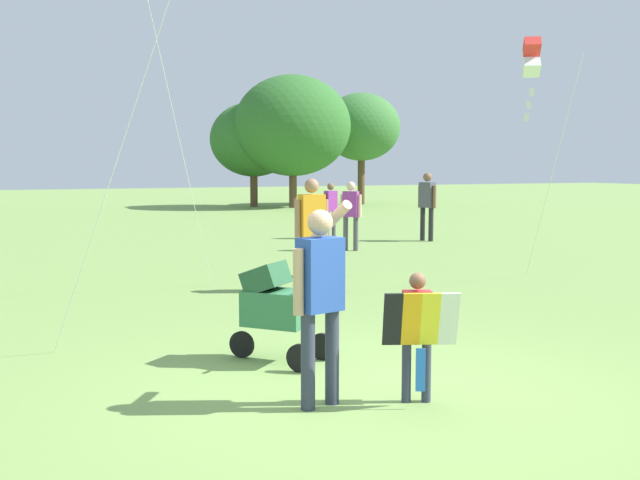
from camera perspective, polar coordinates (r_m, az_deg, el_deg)
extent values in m
plane|color=#75994C|center=(6.88, 3.20, -11.34)|extent=(120.00, 120.00, 0.00)
cylinder|color=brown|center=(36.89, -4.96, 3.70)|extent=(0.36, 0.36, 1.54)
ellipsoid|color=#2D6628|center=(36.89, -4.99, 7.50)|extent=(4.19, 3.77, 3.56)
cylinder|color=brown|center=(35.86, -2.03, 3.72)|extent=(0.36, 0.36, 1.62)
ellipsoid|color=#2D6628|center=(35.89, -2.05, 8.54)|extent=(5.51, 4.96, 4.69)
cylinder|color=brown|center=(38.94, 3.10, 4.38)|extent=(0.36, 0.36, 2.31)
ellipsoid|color=#387033|center=(38.97, 3.12, 8.44)|extent=(4.01, 3.61, 3.41)
cylinder|color=#33384C|center=(6.62, 7.95, -9.61)|extent=(0.08, 0.08, 0.55)
cylinder|color=#33384C|center=(6.59, 6.47, -9.66)|extent=(0.08, 0.08, 0.55)
cube|color=red|center=(6.50, 7.26, -5.57)|extent=(0.28, 0.23, 0.41)
cylinder|color=brown|center=(6.53, 8.56, -5.79)|extent=(0.06, 0.06, 0.36)
cylinder|color=brown|center=(6.48, 5.96, -5.84)|extent=(0.06, 0.06, 0.36)
sphere|color=brown|center=(6.45, 7.30, -3.05)|extent=(0.14, 0.14, 0.14)
cube|color=white|center=(6.37, 9.61, -5.84)|extent=(0.20, 0.21, 0.46)
cube|color=yellow|center=(6.34, 8.23, -5.87)|extent=(0.20, 0.21, 0.46)
cube|color=#F4A319|center=(6.31, 6.84, -5.90)|extent=(0.20, 0.21, 0.46)
cube|color=black|center=(6.29, 5.45, -5.93)|extent=(0.20, 0.21, 0.46)
cube|color=blue|center=(6.40, 7.52, -9.59)|extent=(0.08, 0.04, 0.36)
cylinder|color=#33384C|center=(6.33, -0.91, -9.05)|extent=(0.12, 0.12, 0.81)
cylinder|color=#33384C|center=(6.48, 0.91, -8.70)|extent=(0.12, 0.12, 0.81)
cube|color=#284CA8|center=(6.26, 0.01, -2.59)|extent=(0.40, 0.30, 0.61)
cylinder|color=tan|center=(6.14, -1.62, -3.15)|extent=(0.09, 0.09, 0.54)
cylinder|color=tan|center=(6.46, 0.83, 1.38)|extent=(0.20, 0.50, 0.38)
sphere|color=tan|center=(6.21, 0.01, 1.33)|extent=(0.21, 0.21, 0.21)
cylinder|color=black|center=(8.07, -5.86, -7.77)|extent=(0.22, 0.24, 0.28)
cylinder|color=black|center=(7.48, -1.51, -8.82)|extent=(0.22, 0.24, 0.28)
cylinder|color=black|center=(7.94, 0.14, -7.97)|extent=(0.22, 0.24, 0.28)
cube|color=#337247|center=(7.79, -3.21, -5.09)|extent=(0.75, 0.77, 0.36)
cube|color=#235031|center=(7.80, -4.06, -2.84)|extent=(0.59, 0.59, 0.35)
cylinder|color=black|center=(7.52, -0.12, -2.37)|extent=(0.39, 0.35, 0.04)
cube|color=red|center=(14.36, 15.56, 13.74)|extent=(0.43, 0.45, 0.34)
cube|color=white|center=(14.31, 15.52, 12.30)|extent=(0.43, 0.45, 0.34)
cube|color=white|center=(14.28, 15.54, 10.59)|extent=(0.08, 0.05, 0.14)
cube|color=white|center=(14.28, 15.32, 9.71)|extent=(0.08, 0.05, 0.14)
cube|color=white|center=(14.24, 15.16, 8.84)|extent=(0.08, 0.06, 0.14)
cylinder|color=silver|center=(13.34, 16.96, 4.73)|extent=(0.54, 1.85, 3.71)
cylinder|color=silver|center=(11.65, -11.58, 12.22)|extent=(1.88, 1.75, 6.73)
cylinder|color=#4C4C51|center=(17.87, 2.69, 0.46)|extent=(0.12, 0.12, 0.80)
cylinder|color=#4C4C51|center=(17.94, 1.93, 0.49)|extent=(0.12, 0.12, 0.80)
cube|color=purple|center=(17.85, 2.32, 2.70)|extent=(0.40, 0.39, 0.60)
cylinder|color=beige|center=(17.80, 2.99, 2.56)|extent=(0.09, 0.09, 0.53)
cylinder|color=beige|center=(17.92, 1.65, 2.58)|extent=(0.09, 0.09, 0.53)
sphere|color=beige|center=(17.84, 2.32, 4.05)|extent=(0.21, 0.21, 0.21)
cylinder|color=#232328|center=(12.20, -0.04, -1.74)|extent=(0.13, 0.13, 0.88)
cylinder|color=#232328|center=(12.08, -1.22, -1.81)|extent=(0.13, 0.13, 0.88)
cube|color=orange|center=(12.06, -0.63, 1.86)|extent=(0.39, 0.24, 0.66)
cylinder|color=#A37556|center=(12.17, 0.40, 1.67)|extent=(0.10, 0.10, 0.59)
cylinder|color=#A37556|center=(11.97, -1.68, 1.61)|extent=(0.10, 0.10, 0.59)
sphere|color=#A37556|center=(12.04, -0.63, 4.08)|extent=(0.23, 0.23, 0.23)
cylinder|color=#4C4C51|center=(20.92, 1.04, 1.15)|extent=(0.11, 0.11, 0.74)
cylinder|color=#4C4C51|center=(20.76, 0.55, 1.12)|extent=(0.11, 0.11, 0.74)
cube|color=purple|center=(20.80, 0.80, 2.93)|extent=(0.37, 0.28, 0.56)
cylinder|color=brown|center=(20.93, 1.22, 2.84)|extent=(0.08, 0.08, 0.50)
cylinder|color=brown|center=(20.67, 0.37, 2.80)|extent=(0.08, 0.08, 0.50)
sphere|color=brown|center=(20.78, 0.80, 4.02)|extent=(0.19, 0.19, 0.19)
cylinder|color=#232328|center=(20.44, 7.67, 1.20)|extent=(0.13, 0.13, 0.89)
cylinder|color=#232328|center=(20.27, 8.29, 1.15)|extent=(0.13, 0.13, 0.89)
cube|color=#4C4C56|center=(20.31, 8.01, 3.36)|extent=(0.36, 0.45, 0.66)
cylinder|color=brown|center=(20.46, 7.47, 3.25)|extent=(0.10, 0.10, 0.59)
cylinder|color=brown|center=(20.16, 8.55, 3.20)|extent=(0.10, 0.10, 0.59)
sphere|color=brown|center=(20.29, 8.03, 4.68)|extent=(0.23, 0.23, 0.23)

